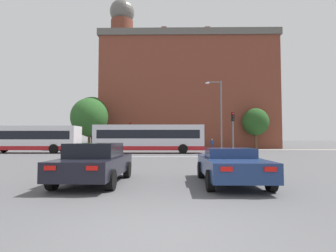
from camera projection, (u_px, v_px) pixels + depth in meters
name	position (u px, v px, depth m)	size (l,w,h in m)	color
ground_plane	(156.00, 236.00, 4.22)	(400.00, 400.00, 0.00)	#545456
stop_line_strip	(169.00, 157.00, 22.68)	(9.33, 0.30, 0.01)	silver
far_pavement	(170.00, 150.00, 37.30)	(70.36, 2.50, 0.01)	gray
brick_civic_building	(186.00, 92.00, 46.41)	(29.25, 11.33, 26.63)	brown
car_saloon_left	(95.00, 162.00, 9.24)	(2.07, 4.32, 1.40)	black
car_roadster_right	(230.00, 165.00, 9.12)	(2.04, 4.39, 1.23)	navy
bus_crossing_lead	(149.00, 138.00, 28.47)	(11.76, 2.65, 3.04)	silver
bus_crossing_trailing	(28.00, 139.00, 28.80)	(11.06, 2.69, 2.94)	silver
traffic_light_near_right	(233.00, 126.00, 23.38)	(0.26, 0.31, 3.93)	slate
traffic_light_far_left	(130.00, 131.00, 36.91)	(0.26, 0.31, 3.84)	slate
street_lamp_junction	(219.00, 109.00, 29.80)	(1.87, 0.36, 8.19)	slate
pedestrian_waiting	(137.00, 143.00, 36.88)	(0.27, 0.43, 1.63)	brown
pedestrian_walking_east	(212.00, 143.00, 37.63)	(0.45, 0.42, 1.56)	#333851
tree_by_building	(255.00, 122.00, 39.29)	(3.90, 3.90, 6.14)	#4C3823
tree_kerbside	(89.00, 117.00, 37.20)	(5.19, 5.19, 7.36)	#4C3823
tree_distant	(92.00, 117.00, 42.07)	(6.19, 6.19, 8.28)	#4C3823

